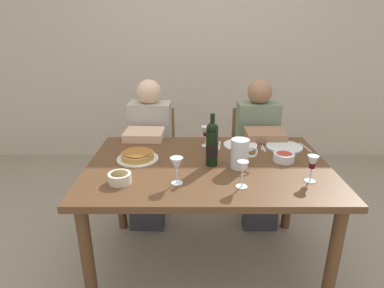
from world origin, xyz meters
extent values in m
plane|color=gray|center=(0.00, 0.00, 0.00)|extent=(8.00, 8.00, 0.00)
cube|color=beige|center=(0.00, 2.02, 1.40)|extent=(8.00, 0.10, 2.80)
cube|color=brown|center=(0.00, 0.00, 0.74)|extent=(1.50, 1.00, 0.04)
cylinder|color=brown|center=(-0.67, -0.42, 0.36)|extent=(0.07, 0.07, 0.72)
cylinder|color=brown|center=(0.67, -0.42, 0.36)|extent=(0.07, 0.07, 0.72)
cylinder|color=brown|center=(-0.67, 0.42, 0.36)|extent=(0.07, 0.07, 0.72)
cylinder|color=brown|center=(0.67, 0.42, 0.36)|extent=(0.07, 0.07, 0.72)
cylinder|color=black|center=(0.02, -0.01, 0.87)|extent=(0.07, 0.07, 0.23)
sphere|color=black|center=(0.02, -0.01, 1.00)|extent=(0.07, 0.07, 0.07)
cylinder|color=black|center=(0.02, -0.01, 1.05)|extent=(0.03, 0.03, 0.08)
cylinder|color=black|center=(0.02, -0.01, 0.86)|extent=(0.07, 0.07, 0.08)
cylinder|color=silver|center=(0.19, -0.05, 0.85)|extent=(0.11, 0.11, 0.18)
cylinder|color=silver|center=(0.19, -0.05, 0.82)|extent=(0.10, 0.10, 0.11)
torus|color=silver|center=(0.26, -0.05, 0.86)|extent=(0.07, 0.01, 0.07)
cylinder|color=silver|center=(-0.45, 0.07, 0.77)|extent=(0.27, 0.27, 0.01)
cylinder|color=#C18E47|center=(-0.45, 0.07, 0.79)|extent=(0.21, 0.21, 0.03)
ellipsoid|color=#9E6028|center=(-0.45, 0.07, 0.81)|extent=(0.19, 0.19, 0.02)
cylinder|color=silver|center=(0.48, 0.05, 0.79)|extent=(0.13, 0.13, 0.05)
ellipsoid|color=#B2382D|center=(0.48, 0.05, 0.80)|extent=(0.11, 0.11, 0.04)
cylinder|color=silver|center=(-0.50, -0.25, 0.79)|extent=(0.13, 0.13, 0.06)
ellipsoid|color=brown|center=(-0.50, -0.25, 0.81)|extent=(0.10, 0.10, 0.04)
cylinder|color=silver|center=(-0.18, -0.26, 0.76)|extent=(0.06, 0.06, 0.00)
cylinder|color=silver|center=(-0.18, -0.26, 0.80)|extent=(0.01, 0.01, 0.08)
cone|color=silver|center=(-0.18, -0.26, 0.88)|extent=(0.07, 0.07, 0.07)
cylinder|color=silver|center=(0.00, 0.32, 0.76)|extent=(0.06, 0.06, 0.00)
cylinder|color=silver|center=(0.00, 0.32, 0.80)|extent=(0.01, 0.01, 0.07)
cone|color=silver|center=(0.00, 0.32, 0.87)|extent=(0.07, 0.07, 0.07)
cylinder|color=#470A14|center=(0.00, 0.32, 0.85)|extent=(0.04, 0.04, 0.02)
cylinder|color=silver|center=(0.17, -0.30, 0.76)|extent=(0.06, 0.06, 0.00)
cylinder|color=silver|center=(0.17, -0.30, 0.80)|extent=(0.01, 0.01, 0.07)
cone|color=silver|center=(0.17, -0.30, 0.87)|extent=(0.06, 0.06, 0.07)
cylinder|color=silver|center=(0.56, -0.23, 0.76)|extent=(0.06, 0.06, 0.00)
cylinder|color=silver|center=(0.56, -0.23, 0.80)|extent=(0.01, 0.01, 0.07)
cone|color=silver|center=(0.56, -0.23, 0.88)|extent=(0.06, 0.06, 0.08)
cylinder|color=#470A14|center=(0.56, -0.23, 0.86)|extent=(0.03, 0.03, 0.03)
cylinder|color=white|center=(0.25, 0.31, 0.77)|extent=(0.24, 0.24, 0.01)
cylinder|color=silver|center=(0.55, 0.28, 0.77)|extent=(0.25, 0.25, 0.01)
cube|color=silver|center=(0.10, 0.31, 0.76)|extent=(0.03, 0.16, 0.00)
cube|color=silver|center=(0.40, 0.31, 0.76)|extent=(0.03, 0.18, 0.00)
cube|color=silver|center=(0.70, 0.28, 0.76)|extent=(0.04, 0.18, 0.00)
cube|color=silver|center=(0.40, 0.28, 0.76)|extent=(0.01, 0.16, 0.00)
cube|color=olive|center=(-0.45, 0.80, 0.46)|extent=(0.42, 0.42, 0.02)
cube|color=olive|center=(-0.44, 0.98, 0.67)|extent=(0.36, 0.05, 0.40)
cylinder|color=olive|center=(-0.63, 0.63, 0.23)|extent=(0.04, 0.04, 0.45)
cylinder|color=olive|center=(-0.29, 0.62, 0.23)|extent=(0.04, 0.04, 0.45)
cylinder|color=olive|center=(-0.61, 0.97, 0.23)|extent=(0.04, 0.04, 0.45)
cylinder|color=olive|center=(-0.27, 0.96, 0.23)|extent=(0.04, 0.04, 0.45)
cube|color=#B7B2A8|center=(-0.45, 0.76, 0.72)|extent=(0.35, 0.22, 0.50)
sphere|color=beige|center=(-0.45, 0.76, 1.06)|extent=(0.20, 0.20, 0.20)
cube|color=#33333D|center=(-0.46, 0.57, 0.47)|extent=(0.32, 0.39, 0.14)
cube|color=#33333D|center=(-0.47, 0.42, 0.20)|extent=(0.28, 0.13, 0.40)
cube|color=beige|center=(-0.46, 0.48, 0.79)|extent=(0.30, 0.25, 0.06)
cube|color=olive|center=(0.45, 0.79, 0.46)|extent=(0.40, 0.40, 0.02)
cube|color=olive|center=(0.45, 0.98, 0.67)|extent=(0.36, 0.03, 0.40)
cylinder|color=olive|center=(0.28, 0.62, 0.23)|extent=(0.04, 0.04, 0.45)
cylinder|color=olive|center=(0.62, 0.63, 0.23)|extent=(0.04, 0.04, 0.45)
cylinder|color=olive|center=(0.28, 0.96, 0.23)|extent=(0.04, 0.04, 0.45)
cylinder|color=olive|center=(0.62, 0.97, 0.23)|extent=(0.04, 0.04, 0.45)
cube|color=gray|center=(0.45, 0.75, 0.72)|extent=(0.34, 0.20, 0.50)
sphere|color=#9E7051|center=(0.45, 0.75, 1.06)|extent=(0.20, 0.20, 0.20)
cube|color=#33333D|center=(0.45, 0.56, 0.47)|extent=(0.31, 0.38, 0.14)
cube|color=#33333D|center=(0.45, 0.41, 0.20)|extent=(0.27, 0.12, 0.40)
cube|color=#9E7051|center=(0.45, 0.47, 0.79)|extent=(0.29, 0.24, 0.06)
camera|label=1|loc=(-0.10, -1.84, 1.59)|focal=30.19mm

